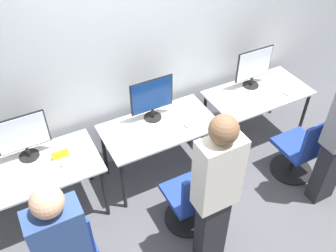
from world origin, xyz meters
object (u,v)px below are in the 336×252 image
object	(u,v)px
office_chair_left	(70,251)
office_chair_right	(300,152)
mouse_center	(186,124)
keyboard_right	(267,98)
person_center	(216,190)
mouse_right	(286,93)
keyboard_left	(36,174)
monitor_right	(254,67)
monitor_center	(152,98)
keyboard_center	(164,131)
mouse_left	(62,163)
office_chair_center	(191,201)
monitor_left	(23,136)

from	to	relation	value
office_chair_left	office_chair_right	distance (m)	2.60
mouse_center	keyboard_right	xyz separation A→B (m)	(1.04, -0.03, -0.01)
keyboard_right	office_chair_right	distance (m)	0.70
person_center	keyboard_right	bearing A→B (deg)	35.68
office_chair_left	mouse_right	size ratio (longest dim) A/B	9.66
keyboard_left	mouse_right	distance (m)	2.85
keyboard_left	office_chair_left	world-z (taller)	office_chair_left
monitor_right	office_chair_right	bearing A→B (deg)	-86.10
monitor_center	keyboard_left	bearing A→B (deg)	-169.40
keyboard_center	mouse_right	size ratio (longest dim) A/B	4.14
mouse_left	office_chair_left	world-z (taller)	office_chair_left
mouse_left	mouse_center	xyz separation A→B (m)	(1.30, -0.06, 0.00)
mouse_center	monitor_right	size ratio (longest dim) A/B	0.19
keyboard_center	keyboard_right	xyz separation A→B (m)	(1.30, -0.06, 0.00)
office_chair_center	person_center	bearing A→B (deg)	-92.58
keyboard_center	keyboard_right	size ratio (longest dim) A/B	1.00
monitor_left	person_center	distance (m)	1.81
office_chair_left	keyboard_left	bearing A→B (deg)	94.75
monitor_center	mouse_center	xyz separation A→B (m)	(0.25, -0.28, -0.24)
keyboard_center	office_chair_right	world-z (taller)	office_chair_right
monitor_right	office_chair_right	size ratio (longest dim) A/B	0.56
mouse_center	person_center	distance (m)	1.08
office_chair_center	keyboard_left	bearing A→B (deg)	151.46
monitor_left	office_chair_center	world-z (taller)	monitor_left
office_chair_left	mouse_right	bearing A→B (deg)	11.32
mouse_left	mouse_center	bearing A→B (deg)	-2.43
monitor_center	mouse_right	bearing A→B (deg)	-12.21
person_center	mouse_left	bearing A→B (deg)	132.82
mouse_right	keyboard_center	bearing A→B (deg)	177.03
keyboard_left	mouse_left	size ratio (longest dim) A/B	4.14
mouse_center	monitor_right	xyz separation A→B (m)	(1.04, 0.27, 0.24)
monitor_center	office_chair_center	bearing A→B (deg)	-92.76
person_center	office_chair_right	distance (m)	1.58
person_center	mouse_right	size ratio (longest dim) A/B	18.66
keyboard_left	mouse_left	xyz separation A→B (m)	(0.25, 0.02, 0.01)
keyboard_left	mouse_right	world-z (taller)	mouse_right
mouse_left	mouse_right	bearing A→B (deg)	-2.42
office_chair_center	keyboard_right	size ratio (longest dim) A/B	2.33
monitor_left	person_center	size ratio (longest dim) A/B	0.29
person_center	keyboard_left	bearing A→B (deg)	139.73
monitor_center	office_chair_center	size ratio (longest dim) A/B	0.56
keyboard_left	office_chair_left	xyz separation A→B (m)	(0.05, -0.65, -0.36)
person_center	mouse_right	bearing A→B (deg)	30.56
mouse_left	keyboard_left	bearing A→B (deg)	-176.24
monitor_left	keyboard_right	world-z (taller)	monitor_left
monitor_left	mouse_left	size ratio (longest dim) A/B	5.36
monitor_center	mouse_right	size ratio (longest dim) A/B	5.36
office_chair_right	office_chair_left	bearing A→B (deg)	179.76
keyboard_left	office_chair_right	world-z (taller)	office_chair_right
monitor_left	monitor_center	distance (m)	1.30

